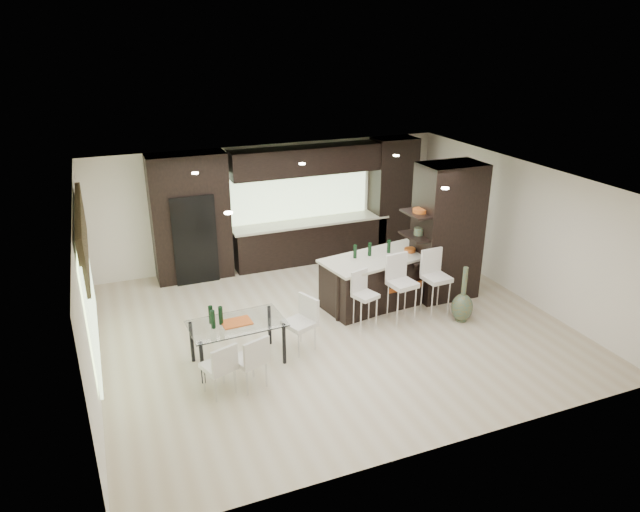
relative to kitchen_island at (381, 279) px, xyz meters
name	(u,v)px	position (x,y,z in m)	size (l,w,h in m)	color
ground	(332,326)	(-1.26, -0.56, -0.49)	(8.00, 8.00, 0.00)	beige
back_wall	(272,204)	(-1.26, 2.94, 0.86)	(8.00, 0.02, 2.70)	white
left_wall	(86,294)	(-5.26, -0.56, 0.86)	(0.02, 7.00, 2.70)	white
right_wall	(519,229)	(2.74, -0.56, 0.86)	(0.02, 7.00, 2.70)	white
ceiling	(334,181)	(-1.26, -0.56, 2.21)	(8.00, 7.00, 0.02)	white
window_left	(89,289)	(-5.22, -0.36, 0.86)	(0.04, 3.20, 1.90)	#B2D199
window_back	(298,193)	(-0.66, 2.90, 1.06)	(3.40, 0.04, 1.20)	#B2D199
stone_accent	(82,233)	(-5.19, -0.36, 1.76)	(0.08, 3.00, 0.80)	brown
ceiling_spots	(328,179)	(-1.26, -0.31, 2.19)	(4.00, 3.00, 0.02)	white
back_cabinetry	(298,205)	(-0.76, 2.61, 0.86)	(6.80, 0.68, 2.70)	black
refrigerator	(193,236)	(-3.16, 2.56, 0.46)	(0.90, 0.68, 1.90)	black
partition_column	(447,232)	(1.34, -0.16, 0.86)	(1.20, 0.80, 2.70)	black
kitchen_island	(381,279)	(0.00, 0.00, 0.00)	(2.35, 1.01, 0.98)	black
stool_left	(365,305)	(-0.72, -0.80, -0.06)	(0.38, 0.38, 0.86)	silver
stool_mid	(402,295)	(0.00, -0.83, 0.02)	(0.45, 0.45, 1.02)	silver
stool_right	(436,289)	(0.72, -0.83, 0.02)	(0.45, 0.45, 1.01)	silver
bench	(387,295)	(0.04, -0.23, -0.24)	(1.31, 0.50, 0.50)	black
floor_vase	(463,294)	(1.04, -1.25, 0.04)	(0.39, 0.39, 1.07)	#4B5A40
dining_table	(238,343)	(-3.14, -1.11, -0.13)	(1.49, 0.84, 0.72)	white
chair_near	(250,363)	(-3.14, -1.82, -0.08)	(0.44, 0.44, 0.81)	silver
chair_far	(219,370)	(-3.60, -1.82, -0.10)	(0.43, 0.43, 0.79)	silver
chair_end	(300,327)	(-2.08, -1.11, -0.06)	(0.46, 0.46, 0.85)	silver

